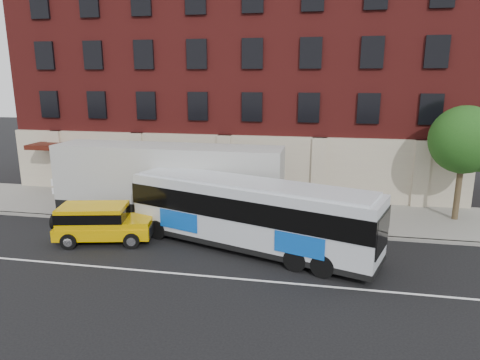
% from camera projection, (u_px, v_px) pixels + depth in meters
% --- Properties ---
extents(ground, '(120.00, 120.00, 0.00)m').
position_uv_depth(ground, '(160.00, 278.00, 17.00)').
color(ground, black).
rests_on(ground, ground).
extents(sidewalk, '(60.00, 6.00, 0.15)m').
position_uv_depth(sidewalk, '(215.00, 209.00, 25.57)').
color(sidewalk, gray).
rests_on(sidewalk, ground).
extents(kerb, '(60.00, 0.25, 0.15)m').
position_uv_depth(kerb, '(201.00, 226.00, 22.71)').
color(kerb, gray).
rests_on(kerb, ground).
extents(lane_line, '(60.00, 0.12, 0.01)m').
position_uv_depth(lane_line, '(165.00, 272.00, 17.47)').
color(lane_line, silver).
rests_on(lane_line, ground).
extents(building, '(30.00, 12.10, 15.00)m').
position_uv_depth(building, '(239.00, 79.00, 31.37)').
color(building, maroon).
rests_on(building, sidewalk).
extents(sign_pole, '(0.30, 0.20, 2.50)m').
position_uv_depth(sign_pole, '(56.00, 192.00, 24.06)').
color(sign_pole, slate).
rests_on(sign_pole, ground).
extents(street_tree, '(3.60, 3.60, 6.20)m').
position_uv_depth(street_tree, '(465.00, 142.00, 22.57)').
color(street_tree, '#3D301E').
rests_on(street_tree, sidewalk).
extents(city_bus, '(11.99, 6.22, 3.24)m').
position_uv_depth(city_bus, '(250.00, 212.00, 19.45)').
color(city_bus, silver).
rests_on(city_bus, ground).
extents(yellow_suv, '(4.90, 2.83, 1.82)m').
position_uv_depth(yellow_suv, '(100.00, 221.00, 20.52)').
color(yellow_suv, '#DBA401').
rests_on(yellow_suv, ground).
extents(shipping_container, '(12.54, 2.82, 4.17)m').
position_uv_depth(shipping_container, '(169.00, 183.00, 23.54)').
color(shipping_container, black).
rests_on(shipping_container, ground).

